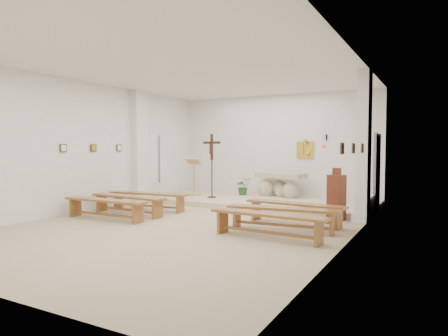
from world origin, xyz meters
The scene contains 29 objects.
ground centered at (0.00, 0.00, 0.00)m, with size 7.00×10.00×0.00m, color tan.
wall_left centered at (-3.49, 0.00, 1.75)m, with size 0.02×10.00×3.50m, color white.
wall_right centered at (3.49, 0.00, 1.75)m, with size 0.02×10.00×3.50m, color white.
wall_back centered at (0.00, 4.99, 1.75)m, with size 7.00×0.02×3.50m, color white.
ceiling centered at (0.00, 0.00, 3.49)m, with size 7.00×10.00×0.02m, color silver.
sanctuary_platform centered at (0.00, 3.50, 0.07)m, with size 6.98×3.00×0.15m, color beige.
pilaster_left centered at (-3.37, 2.00, 1.75)m, with size 0.26×0.55×3.50m, color white.
pilaster_right centered at (3.37, 2.00, 1.75)m, with size 0.26×0.55×3.50m, color white.
gold_wall_relief centered at (1.05, 4.96, 1.65)m, with size 0.55×0.04×0.55m, color gold.
sanctuary_lamp centered at (1.75, 4.71, 1.81)m, with size 0.11×0.36×0.44m.
station_frame_left_front centered at (-3.47, -0.80, 1.72)m, with size 0.03×0.20×0.20m, color #3F2C1B.
station_frame_left_mid centered at (-3.47, 0.20, 1.72)m, with size 0.03×0.20×0.20m, color #3F2C1B.
station_frame_left_rear centered at (-3.47, 1.20, 1.72)m, with size 0.03×0.20×0.20m, color #3F2C1B.
station_frame_right_front centered at (3.47, -0.80, 1.72)m, with size 0.03×0.20×0.20m, color #3F2C1B.
station_frame_right_mid centered at (3.47, 0.20, 1.72)m, with size 0.03×0.20×0.20m, color #3F2C1B.
station_frame_right_rear centered at (3.47, 1.20, 1.72)m, with size 0.03×0.20×0.20m, color #3F2C1B.
radiator_left centered at (-3.43, 2.70, 0.27)m, with size 0.10×0.85×0.52m, color silver.
radiator_right centered at (3.43, 2.70, 0.27)m, with size 0.10×0.85×0.52m, color silver.
altar centered at (0.42, 4.41, 0.47)m, with size 1.74×1.02×0.84m.
lectern centered at (-2.18, 3.28, 0.76)m, with size 0.48×0.43×1.24m.
crucifix_stand centered at (-1.37, 3.07, 1.31)m, with size 0.60×0.26×2.00m.
potted_plant centered at (-0.81, 4.20, 0.43)m, with size 0.51×0.44×0.56m, color #265522.
donation_pedestal centered at (2.80, 1.82, 0.55)m, with size 0.43×0.43×1.25m.
bench_left_front centered at (-2.09, 0.84, 0.37)m, with size 2.36×0.59×0.49m.
bench_right_front centered at (2.09, 0.84, 0.37)m, with size 2.36×0.65×0.49m.
bench_left_second centered at (-2.09, 0.04, 0.37)m, with size 2.36×0.54×0.49m.
bench_right_second centered at (2.09, 0.04, 0.37)m, with size 2.36×0.60×0.49m.
bench_left_third centered at (-2.09, -0.77, 0.37)m, with size 2.34×0.38×0.49m.
bench_right_third centered at (2.09, -0.77, 0.37)m, with size 2.36×0.53×0.49m.
Camera 1 is at (4.95, -7.75, 1.74)m, focal length 32.00 mm.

